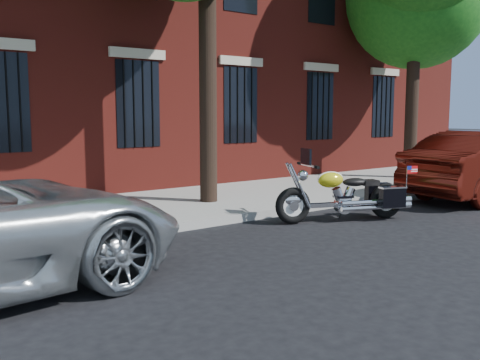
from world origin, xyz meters
TOP-DOWN VIEW (x-y plane):
  - ground at (0.00, 0.00)m, footprint 120.00×120.00m
  - curb at (0.00, 1.38)m, footprint 40.00×0.16m
  - sidewalk at (0.00, 3.26)m, footprint 40.00×3.60m
  - motorcycle at (1.79, 0.22)m, footprint 2.46×1.39m

SIDE VIEW (x-z plane):
  - ground at x=0.00m, z-range 0.00..0.00m
  - curb at x=0.00m, z-range 0.00..0.15m
  - sidewalk at x=0.00m, z-range 0.00..0.15m
  - motorcycle at x=1.79m, z-range -0.22..1.14m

